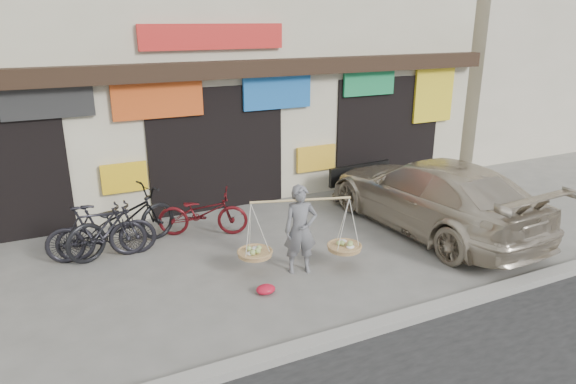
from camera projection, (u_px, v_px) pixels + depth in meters
name	position (u px, v px, depth m)	size (l,w,h in m)	color
ground	(287.00, 274.00, 8.56)	(70.00, 70.00, 0.00)	slate
kerb	(351.00, 334.00, 6.83)	(70.00, 0.25, 0.12)	gray
shophouse_block	(177.00, 44.00, 12.94)	(14.00, 6.32, 7.00)	beige
neighbor_east	(534.00, 43.00, 19.03)	(12.00, 7.00, 6.40)	beige
street_vendor	(300.00, 233.00, 8.44)	(2.01, 0.99, 1.51)	slate
bike_0	(122.00, 221.00, 9.28)	(0.75, 2.16, 1.13)	black
bike_1	(96.00, 232.00, 8.93)	(0.48, 1.70, 1.02)	black
bike_2	(203.00, 213.00, 9.99)	(0.61, 1.74, 0.91)	#4E0D11
bike_3	(106.00, 231.00, 9.00)	(0.48, 1.70, 1.02)	black
suv	(431.00, 194.00, 10.23)	(2.33, 5.05, 1.43)	#C2B49C
red_bag	(266.00, 289.00, 7.93)	(0.31, 0.25, 0.14)	red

